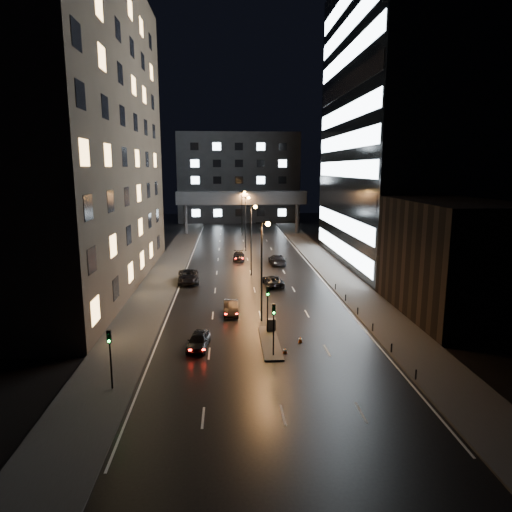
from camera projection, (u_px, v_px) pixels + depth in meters
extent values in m
plane|color=black|center=(247.00, 259.00, 77.63)|extent=(160.00, 160.00, 0.00)
cube|color=#383533|center=(170.00, 266.00, 71.94)|extent=(5.00, 110.00, 0.15)
cube|color=#383533|center=(326.00, 264.00, 73.49)|extent=(5.00, 110.00, 0.15)
cube|color=#2D2319|center=(72.00, 129.00, 56.76)|extent=(15.00, 48.00, 40.00)
cube|color=black|center=(453.00, 259.00, 47.35)|extent=(10.00, 18.00, 12.00)
cube|color=black|center=(408.00, 121.00, 70.98)|extent=(20.00, 36.00, 45.00)
cube|color=#333335|center=(238.00, 178.00, 132.09)|extent=(34.00, 14.00, 25.00)
cube|color=#333335|center=(242.00, 198.00, 105.41)|extent=(30.00, 3.00, 3.00)
cylinder|color=#333335|center=(186.00, 220.00, 105.56)|extent=(0.80, 0.80, 7.00)
cylinder|color=#333335|center=(297.00, 219.00, 107.16)|extent=(0.80, 0.80, 7.00)
cube|color=#383533|center=(270.00, 342.00, 40.40)|extent=(1.60, 8.00, 0.15)
cylinder|color=black|center=(268.00, 314.00, 42.50)|extent=(0.12, 0.12, 3.50)
cube|color=black|center=(268.00, 291.00, 42.08)|extent=(0.28, 0.22, 0.90)
sphere|color=#0CFF33|center=(268.00, 294.00, 42.00)|extent=(0.18, 0.18, 0.18)
cylinder|color=black|center=(274.00, 335.00, 37.11)|extent=(0.12, 0.12, 3.50)
cube|color=black|center=(274.00, 309.00, 36.69)|extent=(0.28, 0.22, 0.90)
sphere|color=#0CFF33|center=(274.00, 313.00, 36.61)|extent=(0.18, 0.18, 0.18)
cylinder|color=black|center=(111.00, 367.00, 31.51)|extent=(0.12, 0.12, 3.50)
cube|color=black|center=(109.00, 337.00, 31.09)|extent=(0.28, 0.22, 0.90)
sphere|color=#0CFF33|center=(109.00, 341.00, 31.01)|extent=(0.18, 0.18, 0.18)
cylinder|color=black|center=(416.00, 375.00, 33.10)|extent=(0.12, 0.12, 0.90)
cylinder|color=black|center=(391.00, 349.00, 38.00)|extent=(0.12, 0.12, 0.90)
cylinder|color=black|center=(373.00, 328.00, 42.90)|extent=(0.12, 0.12, 0.90)
cylinder|color=black|center=(358.00, 312.00, 47.80)|extent=(0.12, 0.12, 0.90)
cylinder|color=black|center=(346.00, 298.00, 52.69)|extent=(0.12, 0.12, 0.90)
cylinder|color=black|center=(335.00, 287.00, 57.59)|extent=(0.12, 0.12, 0.90)
cylinder|color=black|center=(262.00, 273.00, 45.32)|extent=(0.18, 0.18, 10.00)
cylinder|color=black|center=(262.00, 223.00, 44.37)|extent=(1.20, 0.12, 0.12)
sphere|color=#FF9E38|center=(268.00, 224.00, 44.43)|extent=(0.50, 0.50, 0.50)
cylinder|color=black|center=(251.00, 241.00, 64.92)|extent=(0.18, 0.18, 10.00)
cylinder|color=black|center=(251.00, 206.00, 63.97)|extent=(1.20, 0.12, 0.12)
sphere|color=#FF9E38|center=(255.00, 207.00, 64.03)|extent=(0.50, 0.50, 0.50)
cylinder|color=black|center=(245.00, 224.00, 84.52)|extent=(0.18, 0.18, 10.00)
cylinder|color=black|center=(245.00, 197.00, 83.57)|extent=(1.20, 0.12, 0.12)
sphere|color=#FF9E38|center=(249.00, 198.00, 83.63)|extent=(0.50, 0.50, 0.50)
cylinder|color=black|center=(242.00, 214.00, 104.12)|extent=(0.18, 0.18, 10.00)
cylinder|color=black|center=(242.00, 192.00, 103.17)|extent=(1.20, 0.12, 0.12)
sphere|color=#FF9E38|center=(244.00, 192.00, 103.22)|extent=(0.50, 0.50, 0.50)
imported|color=black|center=(198.00, 340.00, 39.11)|extent=(2.16, 4.32, 1.41)
imported|color=black|center=(231.00, 308.00, 48.21)|extent=(1.54, 4.40, 1.45)
imported|color=black|center=(188.00, 277.00, 61.61)|extent=(3.21, 6.16, 1.66)
imported|color=black|center=(239.00, 256.00, 76.68)|extent=(1.99, 4.71, 1.35)
imported|color=black|center=(273.00, 281.00, 60.01)|extent=(2.73, 5.09, 1.36)
imported|color=black|center=(277.00, 260.00, 73.18)|extent=(2.61, 5.74, 1.63)
cube|color=#49484B|center=(271.00, 325.00, 43.08)|extent=(0.85, 0.65, 1.12)
cone|color=orange|center=(300.00, 339.00, 40.50)|extent=(0.43, 0.43, 0.55)
cone|color=#F4500C|center=(285.00, 351.00, 38.17)|extent=(0.53, 0.53, 0.46)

